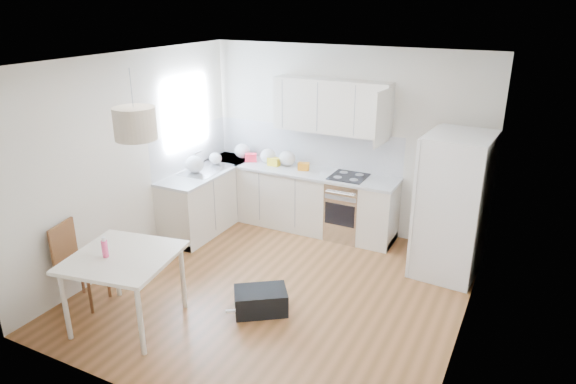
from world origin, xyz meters
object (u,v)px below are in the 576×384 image
(refrigerator, at_px, (454,206))
(dining_table, at_px, (123,263))
(dining_chair, at_px, (83,265))
(gym_bag, at_px, (261,301))

(refrigerator, distance_m, dining_table, 3.94)
(dining_chair, bearing_deg, dining_table, -18.14)
(dining_table, xyz_separation_m, dining_chair, (-0.71, 0.07, -0.23))
(dining_chair, relative_size, gym_bag, 1.69)
(dining_table, bearing_deg, gym_bag, 25.14)
(dining_table, distance_m, gym_bag, 1.54)
(dining_chair, bearing_deg, gym_bag, 9.24)
(refrigerator, bearing_deg, dining_chair, -139.39)
(refrigerator, xyz_separation_m, dining_table, (-2.85, -2.71, -0.18))
(gym_bag, bearing_deg, dining_chair, 166.79)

